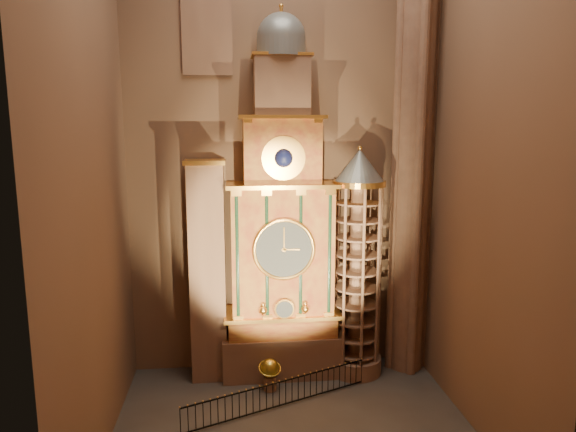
{
  "coord_description": "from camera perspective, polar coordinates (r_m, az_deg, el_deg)",
  "views": [
    {
      "loc": [
        -2.25,
        -17.9,
        11.62
      ],
      "look_at": [
        0.07,
        3.0,
        7.96
      ],
      "focal_mm": 32.0,
      "sensor_mm": 36.0,
      "label": 1
    }
  ],
  "objects": [
    {
      "name": "celestial_globe",
      "position": [
        23.87,
        -2.04,
        -16.89
      ],
      "size": [
        1.2,
        1.16,
        1.47
      ],
      "color": "#8C634C",
      "rests_on": "floor"
    },
    {
      "name": "astronomical_clock",
      "position": [
        23.5,
        -0.7,
        -2.28
      ],
      "size": [
        5.6,
        2.41,
        16.7
      ],
      "color": "#8C634C",
      "rests_on": "floor"
    },
    {
      "name": "iron_railing",
      "position": [
        22.68,
        -0.96,
        -19.19
      ],
      "size": [
        7.87,
        3.29,
        1.12
      ],
      "color": "black",
      "rests_on": "floor"
    },
    {
      "name": "portrait_tower",
      "position": [
        23.81,
        -8.91,
        -6.03
      ],
      "size": [
        1.8,
        1.6,
        10.2
      ],
      "color": "#8C634C",
      "rests_on": "floor"
    },
    {
      "name": "stair_turret",
      "position": [
        24.17,
        7.69,
        -5.47
      ],
      "size": [
        2.5,
        2.5,
        10.8
      ],
      "color": "#8C634C",
      "rests_on": "floor"
    },
    {
      "name": "wall_back",
      "position": [
        24.02,
        -0.97,
        8.38
      ],
      "size": [
        22.0,
        0.0,
        22.0
      ],
      "primitive_type": "plane",
      "rotation": [
        1.57,
        0.0,
        0.0
      ],
      "color": "#866048",
      "rests_on": "floor"
    },
    {
      "name": "gothic_pier",
      "position": [
        24.38,
        13.83,
        8.12
      ],
      "size": [
        2.04,
        2.04,
        22.0
      ],
      "color": "#8C634C",
      "rests_on": "floor"
    },
    {
      "name": "wall_right",
      "position": [
        20.16,
        21.16,
        7.44
      ],
      "size": [
        0.0,
        22.0,
        22.0
      ],
      "primitive_type": "plane",
      "rotation": [
        1.57,
        0.0,
        -1.57
      ],
      "color": "#866048",
      "rests_on": "floor"
    },
    {
      "name": "stained_glass_window",
      "position": [
        24.33,
        -9.07,
        21.31
      ],
      "size": [
        2.2,
        0.14,
        5.2
      ],
      "color": "navy",
      "rests_on": "wall_back"
    },
    {
      "name": "wall_left",
      "position": [
        18.53,
        -21.36,
        7.27
      ],
      "size": [
        0.0,
        22.0,
        22.0
      ],
      "primitive_type": "plane",
      "rotation": [
        1.57,
        0.0,
        1.57
      ],
      "color": "#866048",
      "rests_on": "floor"
    }
  ]
}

